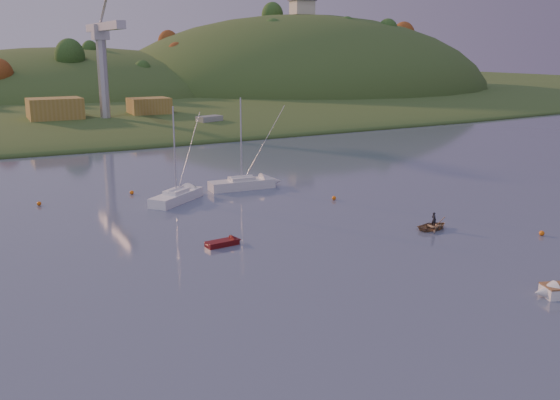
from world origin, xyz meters
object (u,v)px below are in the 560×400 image
canoe (434,226)px  sailboat_near (176,196)px  sailboat_far (242,183)px  red_tender (229,242)px

canoe → sailboat_near: bearing=34.3°
canoe → sailboat_far: bearing=14.5°
sailboat_near → canoe: bearing=-88.5°
sailboat_far → red_tender: (-10.84, -20.66, -0.50)m
sailboat_near → red_tender: bearing=-131.5°
red_tender → sailboat_far: bearing=56.3°
sailboat_near → canoe: sailboat_near is taller
sailboat_far → canoe: size_ratio=3.42×
sailboat_near → sailboat_far: 10.09m
canoe → red_tender: (-20.03, 5.13, -0.10)m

